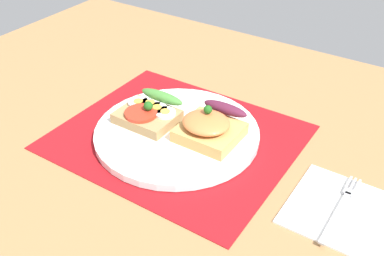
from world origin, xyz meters
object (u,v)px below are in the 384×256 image
(sandwich_salmon, at_px, (210,126))
(fork, at_px, (341,206))
(plate, at_px, (177,133))
(napkin, at_px, (343,210))
(sandwich_egg_tomato, at_px, (150,112))

(sandwich_salmon, distance_m, fork, 0.23)
(plate, height_order, napkin, plate)
(plate, distance_m, napkin, 0.29)
(sandwich_egg_tomato, bearing_deg, fork, -3.20)
(fork, bearing_deg, sandwich_salmon, 172.08)
(napkin, bearing_deg, sandwich_egg_tomato, 176.62)
(sandwich_egg_tomato, relative_size, napkin, 0.68)
(sandwich_salmon, distance_m, napkin, 0.24)
(sandwich_salmon, bearing_deg, sandwich_egg_tomato, -173.50)
(fork, bearing_deg, napkin, -17.94)
(plate, xyz_separation_m, sandwich_egg_tomato, (-0.06, 0.00, 0.02))
(plate, height_order, sandwich_salmon, sandwich_salmon)
(plate, bearing_deg, napkin, -3.70)
(napkin, distance_m, fork, 0.01)
(plate, relative_size, napkin, 1.91)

